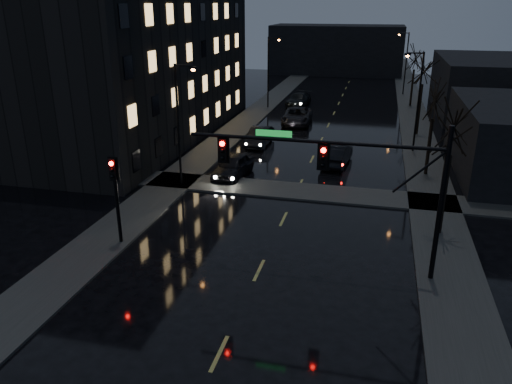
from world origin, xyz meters
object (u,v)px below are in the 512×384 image
Objects in this scene: oncoming_car_a at (233,166)px; oncoming_car_d at (299,99)px; oncoming_car_c at (297,116)px; oncoming_car_b at (259,137)px; lead_car at (337,155)px.

oncoming_car_a is 26.89m from oncoming_car_d.
oncoming_car_d is at bearing 95.88° from oncoming_car_a.
oncoming_car_a is 17.36m from oncoming_car_c.
oncoming_car_a is 8.56m from oncoming_car_b.
oncoming_car_c is at bearing -73.93° from oncoming_car_d.
oncoming_car_c reaches higher than oncoming_car_b.
oncoming_car_b is 0.78× the size of oncoming_car_c.
lead_car is (5.11, -12.67, -0.03)m from oncoming_car_c.
oncoming_car_d is (0.43, 18.33, -0.01)m from oncoming_car_b.
oncoming_car_d is at bearing -67.55° from lead_car.
oncoming_car_b is 0.89× the size of oncoming_car_d.
oncoming_car_d is (0.29, 26.89, -0.03)m from oncoming_car_a.
oncoming_car_a is 0.88× the size of oncoming_car_d.
oncoming_car_a is 8.23m from lead_car.
oncoming_car_b is 18.33m from oncoming_car_d.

